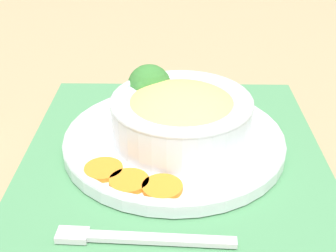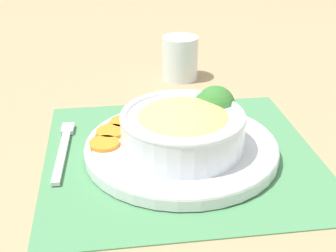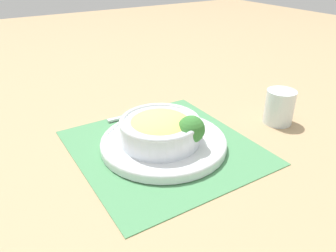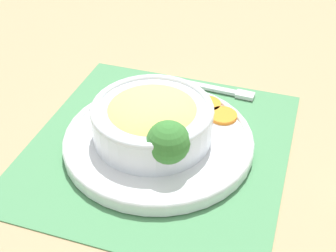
# 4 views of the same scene
# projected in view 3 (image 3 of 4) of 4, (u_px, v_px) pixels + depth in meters

# --- Properties ---
(ground_plane) EXTENTS (4.00, 4.00, 0.00)m
(ground_plane) POSITION_uv_depth(u_px,v_px,m) (164.00, 147.00, 0.77)
(ground_plane) COLOR tan
(placemat) EXTENTS (0.41, 0.39, 0.00)m
(placemat) POSITION_uv_depth(u_px,v_px,m) (164.00, 147.00, 0.77)
(placemat) COLOR #4C8C59
(placemat) RESTS_ON ground_plane
(plate) EXTENTS (0.29, 0.29, 0.02)m
(plate) POSITION_uv_depth(u_px,v_px,m) (164.00, 142.00, 0.76)
(plate) COLOR silver
(plate) RESTS_ON placemat
(bowl) EXTENTS (0.18, 0.18, 0.07)m
(bowl) POSITION_uv_depth(u_px,v_px,m) (159.00, 127.00, 0.74)
(bowl) COLOR silver
(bowl) RESTS_ON plate
(broccoli_floret) EXTENTS (0.06, 0.06, 0.08)m
(broccoli_floret) POSITION_uv_depth(u_px,v_px,m) (191.00, 130.00, 0.71)
(broccoli_floret) COLOR #759E51
(broccoli_floret) RESTS_ON plate
(carrot_slice_near) EXTENTS (0.05, 0.05, 0.01)m
(carrot_slice_near) POSITION_uv_depth(u_px,v_px,m) (174.00, 117.00, 0.86)
(carrot_slice_near) COLOR orange
(carrot_slice_near) RESTS_ON plate
(carrot_slice_middle) EXTENTS (0.05, 0.05, 0.01)m
(carrot_slice_middle) POSITION_uv_depth(u_px,v_px,m) (159.00, 117.00, 0.86)
(carrot_slice_middle) COLOR orange
(carrot_slice_middle) RESTS_ON plate
(carrot_slice_far) EXTENTS (0.05, 0.05, 0.01)m
(carrot_slice_far) POSITION_uv_depth(u_px,v_px,m) (145.00, 119.00, 0.85)
(carrot_slice_far) COLOR orange
(carrot_slice_far) RESTS_ON plate
(water_glass) EXTENTS (0.08, 0.08, 0.09)m
(water_glass) POSITION_uv_depth(u_px,v_px,m) (279.00, 109.00, 0.86)
(water_glass) COLOR silver
(water_glass) RESTS_ON ground_plane
(fork) EXTENTS (0.03, 0.18, 0.01)m
(fork) POSITION_uv_depth(u_px,v_px,m) (145.00, 112.00, 0.92)
(fork) COLOR silver
(fork) RESTS_ON placemat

